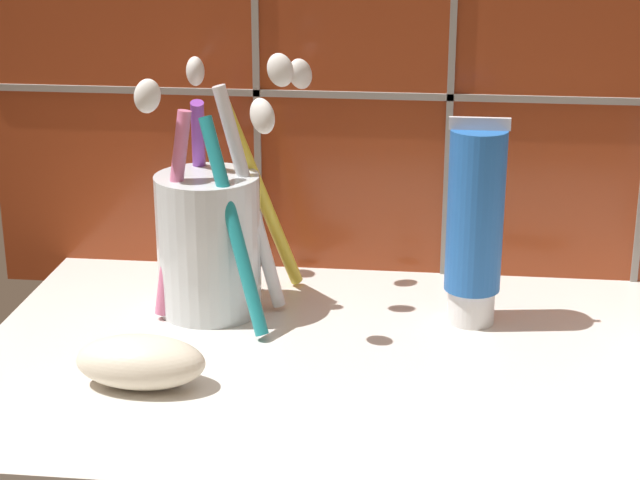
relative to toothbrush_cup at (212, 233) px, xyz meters
The scene contains 5 objects.
sink_counter 17.04cm from the toothbrush_cup, 24.28° to the right, with size 56.08×31.60×2.00cm, color silver.
tile_wall_backsplash 21.48cm from the toothbrush_cup, 33.73° to the left, with size 66.08×1.72×40.71cm.
toothbrush_cup is the anchor object (origin of this frame).
toothpaste_tube 17.66cm from the toothbrush_cup, ahead, with size 3.90×3.71×14.02cm.
soap_bar 12.74cm from the toothbrush_cup, 98.65° to the right, with size 7.72×4.13×3.11cm, color silver.
Camera 1 is at (0.82, -60.68, 30.78)cm, focal length 60.00 mm.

